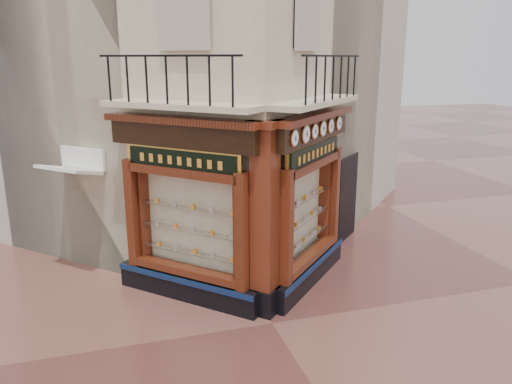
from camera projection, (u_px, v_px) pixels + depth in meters
name	position (u px, v px, depth m)	size (l,w,h in m)	color
ground	(272.00, 323.00, 9.92)	(80.00, 80.00, 0.00)	#542B27
main_building	(205.00, 25.00, 14.06)	(8.00, 8.00, 12.00)	beige
neighbour_left	(113.00, 45.00, 15.79)	(8.00, 8.00, 11.00)	#B4AA9D
neighbour_right	(262.00, 46.00, 17.17)	(8.00, 8.00, 11.00)	#B4AA9D
shopfront_left	(186.00, 212.00, 10.47)	(2.86, 2.86, 3.98)	black
shopfront_right	(310.00, 201.00, 11.25)	(2.86, 2.86, 3.98)	black
corner_pilaster	(265.00, 223.00, 9.88)	(0.85, 0.85, 3.98)	black
balcony	(251.00, 103.00, 10.20)	(5.94, 2.97, 1.03)	beige
clock_a	(294.00, 138.00, 9.57)	(0.27, 0.27, 0.33)	#A96938
clock_b	(305.00, 134.00, 10.05)	(0.30, 0.30, 0.38)	#A96938
clock_c	(314.00, 131.00, 10.46)	(0.27, 0.27, 0.33)	#A96938
clock_d	(323.00, 129.00, 10.87)	(0.28, 0.28, 0.35)	#A96938
clock_e	(330.00, 126.00, 11.29)	(0.27, 0.27, 0.33)	#A96938
clock_f	(338.00, 123.00, 11.76)	(0.27, 0.27, 0.33)	#A96938
awning	(79.00, 274.00, 12.18)	(1.37, 0.82, 0.08)	white
signboard_left	(181.00, 160.00, 10.11)	(2.03, 2.03, 0.54)	#F1B647
signboard_right	(314.00, 153.00, 10.93)	(2.07, 2.07, 0.55)	#F1B647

